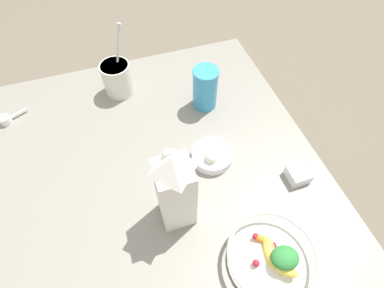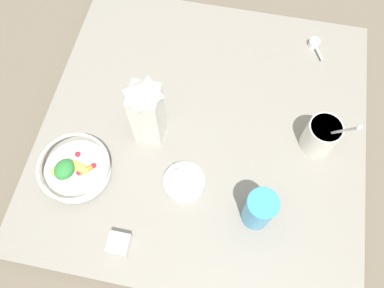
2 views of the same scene
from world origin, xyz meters
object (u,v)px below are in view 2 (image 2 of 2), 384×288
fruit_bowl (74,168)px  drinking_cup (259,209)px  milk_carton (147,111)px  garlic_bowl (184,182)px  spice_jar (119,244)px  yogurt_tub (321,135)px

fruit_bowl → drinking_cup: bearing=-92.9°
fruit_bowl → milk_carton: bearing=-46.8°
fruit_bowl → garlic_bowl: fruit_bowl is taller
spice_jar → garlic_bowl: 0.26m
yogurt_tub → garlic_bowl: bearing=119.0°
yogurt_tub → spice_jar: (-0.43, 0.52, -0.05)m
yogurt_tub → drinking_cup: bearing=149.5°
milk_carton → yogurt_tub: milk_carton is taller
drinking_cup → yogurt_tub: bearing=-30.5°
spice_jar → drinking_cup: bearing=-66.7°
yogurt_tub → garlic_bowl: yogurt_tub is taller
milk_carton → garlic_bowl: 0.24m
milk_carton → drinking_cup: bearing=-119.8°
milk_carton → garlic_bowl: size_ratio=2.26×
drinking_cup → garlic_bowl: (0.06, 0.23, -0.06)m
spice_jar → garlic_bowl: bearing=-33.3°
milk_carton → drinking_cup: (-0.21, -0.36, -0.06)m
spice_jar → yogurt_tub: bearing=-50.9°
fruit_bowl → drinking_cup: size_ratio=1.45×
spice_jar → garlic_bowl: (0.21, -0.14, 0.00)m
yogurt_tub → drinking_cup: size_ratio=1.57×
drinking_cup → garlic_bowl: bearing=75.9°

